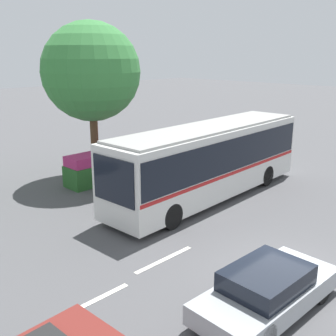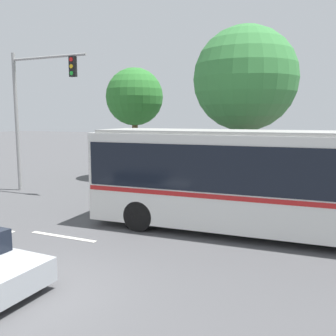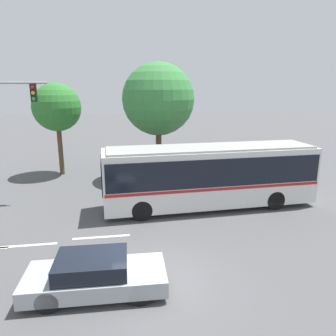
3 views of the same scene
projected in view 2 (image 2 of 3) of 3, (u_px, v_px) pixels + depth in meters
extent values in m
plane|color=#4C4C4F|center=(26.00, 292.00, 7.96)|extent=(140.00, 140.00, 0.00)
cube|color=silver|center=(263.00, 181.00, 11.70)|extent=(11.20, 2.97, 2.92)
cube|color=black|center=(263.00, 166.00, 11.64)|extent=(10.98, 3.00, 1.40)
cube|color=#B21E1E|center=(262.00, 192.00, 11.75)|extent=(11.09, 3.00, 0.14)
cube|color=black|center=(107.00, 162.00, 13.66)|extent=(0.16, 2.10, 1.64)
cube|color=#959592|center=(264.00, 132.00, 11.50)|extent=(10.74, 2.75, 0.10)
cylinder|color=black|center=(139.00, 216.00, 12.22)|extent=(1.01, 0.35, 1.00)
cylinder|color=black|center=(164.00, 202.00, 14.22)|extent=(1.01, 0.35, 1.00)
cylinder|color=black|center=(25.00, 269.00, 8.36)|extent=(0.68, 0.24, 0.67)
cylinder|color=gray|center=(17.00, 123.00, 18.67)|extent=(0.18, 0.18, 6.78)
cylinder|color=gray|center=(48.00, 57.00, 17.39)|extent=(4.28, 0.12, 0.12)
cube|color=black|center=(73.00, 67.00, 16.90)|extent=(0.30, 0.22, 0.90)
cylinder|color=red|center=(71.00, 59.00, 16.75)|extent=(0.18, 0.02, 0.18)
cylinder|color=yellow|center=(71.00, 66.00, 16.79)|extent=(0.18, 0.02, 0.18)
cylinder|color=green|center=(71.00, 73.00, 16.83)|extent=(0.18, 0.02, 0.18)
cube|color=#286028|center=(264.00, 187.00, 16.98)|extent=(6.37, 1.29, 1.05)
cube|color=#B22D6B|center=(265.00, 171.00, 16.88)|extent=(6.24, 1.23, 0.49)
cylinder|color=brown|center=(135.00, 148.00, 22.44)|extent=(0.33, 0.33, 3.66)
sphere|color=#2D752D|center=(135.00, 97.00, 22.03)|extent=(3.36, 3.36, 3.36)
cylinder|color=brown|center=(243.00, 156.00, 17.91)|extent=(0.40, 0.40, 3.70)
sphere|color=#387F3D|center=(245.00, 79.00, 17.42)|extent=(4.84, 4.84, 4.84)
cube|color=silver|center=(63.00, 237.00, 11.66)|extent=(2.40, 0.16, 0.01)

